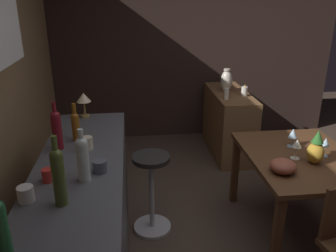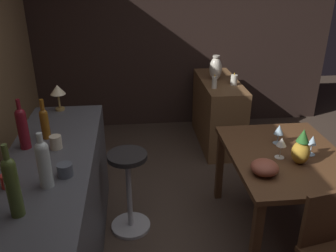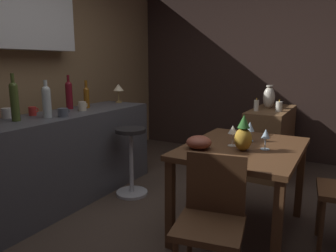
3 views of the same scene
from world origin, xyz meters
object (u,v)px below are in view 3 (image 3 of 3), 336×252
wine_glass_center (250,127)px  fruit_bowl (199,142)px  pineapple_centerpiece (243,135)px  wine_bottle_olive (14,100)px  counter_lamp (118,89)px  wine_bottle_ruby (69,94)px  pillar_candle_tall (256,105)px  cup_white (7,113)px  vase_ceramic_ivory (269,97)px  cup_red (33,111)px  wine_glass_right (233,131)px  wine_glass_left (266,135)px  bar_stool (131,160)px  wine_bottle_clear (47,100)px  cup_slate (63,112)px  cup_cream (82,106)px  wine_bottle_amber (86,96)px  pillar_candle_short (279,107)px  dining_table (243,157)px  sideboard_cabinet (270,140)px  chair_near_window (211,217)px

wine_glass_center → fruit_bowl: 0.52m
pineapple_centerpiece → wine_bottle_olive: bearing=108.6°
pineapple_centerpiece → counter_lamp: counter_lamp is taller
wine_bottle_ruby → pillar_candle_tall: bearing=-50.2°
cup_white → vase_ceramic_ivory: (2.41, -1.81, 0.01)m
pineapple_centerpiece → cup_red: pineapple_centerpiece is taller
wine_glass_right → vase_ceramic_ivory: bearing=3.5°
wine_bottle_olive → counter_lamp: wine_bottle_olive is taller
wine_glass_left → cup_white: bearing=107.2°
bar_stool → wine_bottle_clear: wine_bottle_clear is taller
cup_slate → cup_white: bearing=128.3°
wine_glass_left → cup_cream: (0.00, 1.90, 0.09)m
wine_bottle_olive → wine_bottle_amber: 0.90m
vase_ceramic_ivory → wine_bottle_amber: bearing=133.5°
wine_bottle_clear → cup_white: 0.38m
wine_glass_left → cup_red: (-0.46, 2.09, 0.09)m
wine_glass_left → bar_stool: bearing=82.7°
cup_cream → pillar_candle_short: size_ratio=0.82×
bar_stool → cup_white: bearing=138.5°
wine_bottle_amber → wine_glass_left: bearing=-95.0°
dining_table → fruit_bowl: (-0.25, 0.28, 0.15)m
sideboard_cabinet → pineapple_centerpiece: (-1.81, -0.17, 0.45)m
cup_cream → pillar_candle_tall: (1.42, -1.46, -0.06)m
fruit_bowl → vase_ceramic_ivory: bearing=-2.7°
wine_glass_center → counter_lamp: 1.90m
wine_bottle_olive → cup_slate: (0.36, -0.19, -0.15)m
bar_stool → fruit_bowl: bearing=-113.3°
pineapple_centerpiece → cup_cream: (0.11, 1.76, 0.09)m
wine_bottle_ruby → pillar_candle_short: 2.44m
wine_glass_center → vase_ceramic_ivory: vase_ceramic_ivory is taller
cup_red → pillar_candle_tall: (1.88, -1.65, -0.05)m
wine_bottle_clear → wine_glass_center: bearing=-68.0°
pillar_candle_short → pineapple_centerpiece: bearing=-178.2°
wine_bottle_clear → cup_red: bearing=86.4°
wine_glass_center → wine_bottle_clear: size_ratio=0.48×
pillar_candle_tall → pillar_candle_short: size_ratio=1.10×
pineapple_centerpiece → fruit_bowl: size_ratio=1.40×
bar_stool → pillar_candle_tall: size_ratio=4.60×
sideboard_cabinet → wine_bottle_amber: (-1.52, 1.69, 0.62)m
counter_lamp → vase_ceramic_ivory: bearing=-58.7°
wine_glass_right → counter_lamp: bearing=66.5°
vase_ceramic_ivory → cup_cream: bearing=138.3°
pillar_candle_short → wine_bottle_clear: bearing=139.9°
pineapple_centerpiece → wine_bottle_amber: size_ratio=0.90×
fruit_bowl → sideboard_cabinet: bearing=-4.3°
cup_white → pillar_candle_short: cup_white is taller
wine_bottle_clear → cup_red: (0.01, 0.23, -0.12)m
pillar_candle_short → counter_lamp: bearing=113.4°
fruit_bowl → dining_table: bearing=-47.7°
chair_near_window → wine_glass_left: bearing=-10.6°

